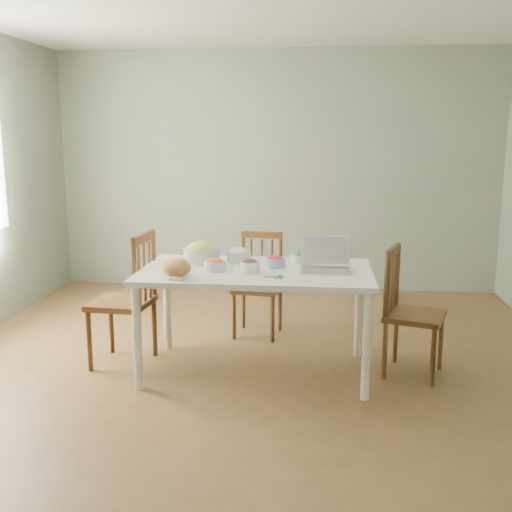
# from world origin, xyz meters

# --- Properties ---
(floor) EXTENTS (5.00, 5.00, 0.00)m
(floor) POSITION_xyz_m (0.00, 0.00, 0.00)
(floor) COLOR brown
(floor) RESTS_ON ground
(wall_back) EXTENTS (5.00, 0.00, 2.70)m
(wall_back) POSITION_xyz_m (0.00, 2.50, 1.35)
(wall_back) COLOR gray
(wall_back) RESTS_ON ground
(wall_front) EXTENTS (5.00, 0.00, 2.70)m
(wall_front) POSITION_xyz_m (0.00, -2.50, 1.35)
(wall_front) COLOR gray
(wall_front) RESTS_ON ground
(dining_table) EXTENTS (1.69, 0.95, 0.79)m
(dining_table) POSITION_xyz_m (0.04, -0.07, 0.40)
(dining_table) COLOR white
(dining_table) RESTS_ON floor
(chair_far) EXTENTS (0.45, 0.43, 0.91)m
(chair_far) POSITION_xyz_m (-0.03, 0.77, 0.46)
(chair_far) COLOR #3F2413
(chair_far) RESTS_ON floor
(chair_left) EXTENTS (0.47, 0.49, 1.04)m
(chair_left) POSITION_xyz_m (-1.01, -0.02, 0.52)
(chair_left) COLOR #3F2413
(chair_left) RESTS_ON floor
(chair_right) EXTENTS (0.52, 0.53, 0.95)m
(chair_right) POSITION_xyz_m (1.22, -0.00, 0.48)
(chair_right) COLOR #3F2413
(chair_right) RESTS_ON floor
(bread_boule) EXTENTS (0.24, 0.24, 0.14)m
(bread_boule) POSITION_xyz_m (-0.48, -0.38, 0.86)
(bread_boule) COLOR tan
(bread_boule) RESTS_ON dining_table
(butter_stick) EXTENTS (0.10, 0.06, 0.03)m
(butter_stick) POSITION_xyz_m (-0.46, -0.49, 0.81)
(butter_stick) COLOR beige
(butter_stick) RESTS_ON dining_table
(bowl_squash) EXTENTS (0.32, 0.32, 0.16)m
(bowl_squash) POSITION_xyz_m (-0.40, 0.12, 0.87)
(bowl_squash) COLOR #CECB67
(bowl_squash) RESTS_ON dining_table
(bowl_carrot) EXTENTS (0.21, 0.21, 0.09)m
(bowl_carrot) POSITION_xyz_m (-0.25, -0.14, 0.84)
(bowl_carrot) COLOR #E65327
(bowl_carrot) RESTS_ON dining_table
(bowl_onion) EXTENTS (0.25, 0.25, 0.10)m
(bowl_onion) POSITION_xyz_m (-0.12, 0.21, 0.85)
(bowl_onion) COLOR silver
(bowl_onion) RESTS_ON dining_table
(bowl_mushroom) EXTENTS (0.19, 0.19, 0.09)m
(bowl_mushroom) POSITION_xyz_m (0.01, -0.17, 0.84)
(bowl_mushroom) COLOR black
(bowl_mushroom) RESTS_ON dining_table
(bowl_redpep) EXTENTS (0.17, 0.17, 0.09)m
(bowl_redpep) POSITION_xyz_m (0.18, 0.01, 0.84)
(bowl_redpep) COLOR red
(bowl_redpep) RESTS_ON dining_table
(bowl_broccoli) EXTENTS (0.16, 0.16, 0.09)m
(bowl_broccoli) POSITION_xyz_m (0.36, 0.18, 0.84)
(bowl_broccoli) COLOR #1B511A
(bowl_broccoli) RESTS_ON dining_table
(flatbread) EXTENTS (0.24, 0.24, 0.02)m
(flatbread) POSITION_xyz_m (0.37, 0.30, 0.80)
(flatbread) COLOR beige
(flatbread) RESTS_ON dining_table
(basil_bunch) EXTENTS (0.17, 0.17, 0.02)m
(basil_bunch) POSITION_xyz_m (0.19, -0.31, 0.80)
(basil_bunch) COLOR #15550F
(basil_bunch) RESTS_ON dining_table
(laptop) EXTENTS (0.36, 0.33, 0.24)m
(laptop) POSITION_xyz_m (0.55, -0.09, 0.91)
(laptop) COLOR silver
(laptop) RESTS_ON dining_table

